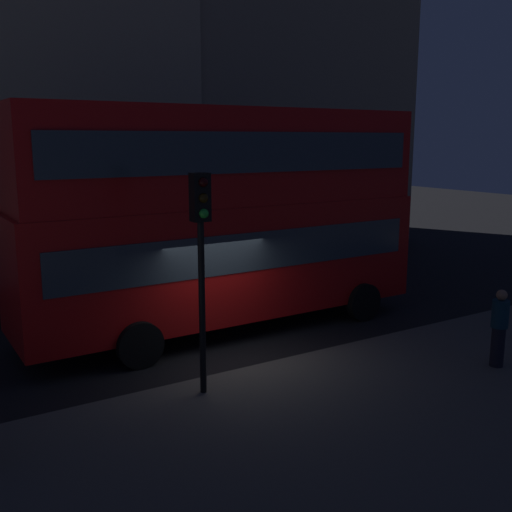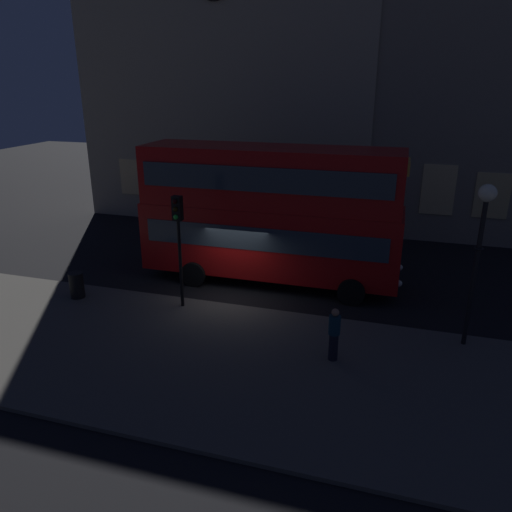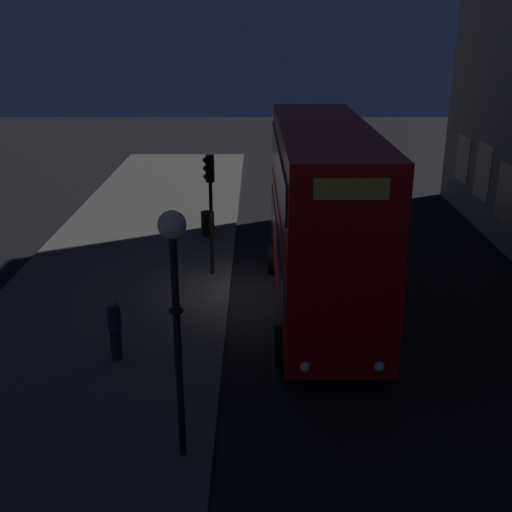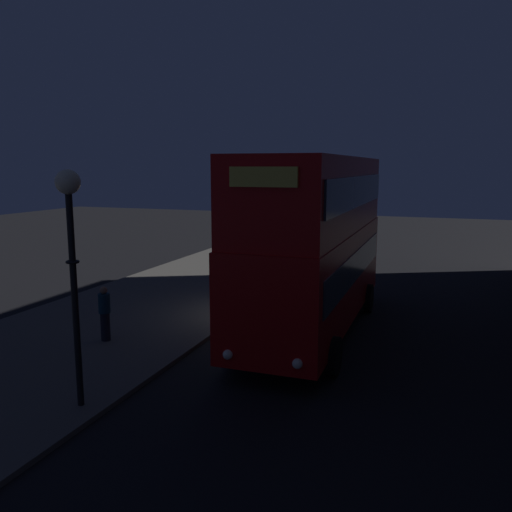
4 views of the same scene
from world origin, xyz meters
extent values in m
plane|color=black|center=(0.00, 0.00, 0.00)|extent=(80.00, 80.00, 0.00)
cube|color=#4C4944|center=(0.00, -4.40, 0.06)|extent=(44.00, 7.34, 0.12)
cube|color=#F2D18C|center=(-9.40, 9.40, 2.42)|extent=(1.69, 0.06, 2.05)
cube|color=#F9E09E|center=(-6.76, 9.40, 2.42)|extent=(1.69, 0.06, 2.31)
cube|color=#F9E09E|center=(-4.12, 9.40, 2.20)|extent=(1.69, 0.06, 2.10)
cube|color=#B20F0F|center=(0.96, 2.02, 1.87)|extent=(10.20, 2.67, 2.73)
cube|color=#B20F0F|center=(0.96, 2.02, 4.35)|extent=(9.99, 2.62, 2.24)
cube|color=#2D3842|center=(0.96, 2.02, 2.21)|extent=(9.38, 2.73, 0.90)
cube|color=#2D3842|center=(0.96, 2.02, 4.46)|extent=(9.38, 2.73, 0.90)
cube|color=#F2D84C|center=(6.00, 2.07, 4.97)|extent=(0.09, 1.55, 0.44)
sphere|color=white|center=(6.06, 2.91, 0.85)|extent=(0.24, 0.24, 0.24)
sphere|color=white|center=(6.07, 1.22, 0.85)|extent=(0.24, 0.24, 0.24)
cylinder|color=black|center=(4.41, 3.40, 0.50)|extent=(1.01, 0.25, 1.01)
cylinder|color=black|center=(4.43, 0.71, 0.50)|extent=(1.01, 0.25, 1.01)
cylinder|color=black|center=(-1.85, 3.34, 0.50)|extent=(1.01, 0.25, 1.01)
cylinder|color=black|center=(-1.83, 0.65, 0.50)|extent=(1.01, 0.25, 1.01)
cylinder|color=black|center=(-1.37, -1.38, 1.72)|extent=(0.12, 0.12, 3.21)
cube|color=black|center=(-1.37, -1.38, 3.75)|extent=(0.33, 0.27, 0.85)
sphere|color=black|center=(-1.38, -1.52, 4.02)|extent=(0.17, 0.17, 0.17)
sphere|color=black|center=(-1.38, -1.52, 3.75)|extent=(0.17, 0.17, 0.17)
sphere|color=green|center=(-1.38, -1.52, 3.48)|extent=(0.17, 0.17, 0.17)
cylinder|color=black|center=(8.15, -1.33, 2.39)|extent=(0.14, 0.14, 4.53)
torus|color=black|center=(8.15, -1.33, 3.25)|extent=(0.28, 0.28, 0.06)
sphere|color=#F9EFC6|center=(8.15, -1.33, 4.88)|extent=(0.51, 0.51, 0.51)
cylinder|color=black|center=(4.39, -3.42, 0.54)|extent=(0.27, 0.27, 0.84)
cylinder|color=#0F2D3D|center=(4.39, -3.42, 1.24)|extent=(0.34, 0.34, 0.57)
sphere|color=#8C664C|center=(4.39, -3.42, 1.64)|extent=(0.22, 0.22, 0.22)
cylinder|color=black|center=(-5.47, -1.84, 0.61)|extent=(0.53, 0.53, 0.97)
camera|label=1|loc=(-6.01, -10.72, 4.76)|focal=41.71mm
camera|label=2|loc=(5.90, -16.17, 7.90)|focal=34.69mm
camera|label=3|loc=(18.41, 0.14, 8.14)|focal=43.87mm
camera|label=4|loc=(16.78, 5.87, 5.18)|focal=36.74mm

